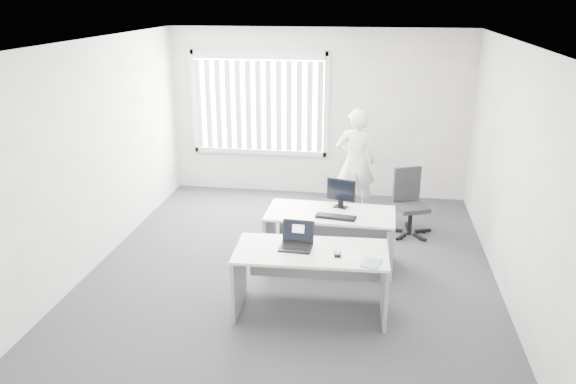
% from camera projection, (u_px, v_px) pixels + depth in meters
% --- Properties ---
extents(ground, '(6.00, 6.00, 0.00)m').
position_uv_depth(ground, '(292.00, 271.00, 7.07)').
color(ground, '#43444A').
rests_on(ground, ground).
extents(wall_back, '(5.00, 0.02, 2.80)m').
position_uv_depth(wall_back, '(318.00, 114.00, 9.39)').
color(wall_back, silver).
rests_on(wall_back, ground).
extents(wall_front, '(5.00, 0.02, 2.80)m').
position_uv_depth(wall_front, '(227.00, 290.00, 3.81)').
color(wall_front, silver).
rests_on(wall_front, ground).
extents(wall_left, '(0.02, 6.00, 2.80)m').
position_uv_depth(wall_left, '(93.00, 156.00, 6.96)').
color(wall_left, silver).
rests_on(wall_left, ground).
extents(wall_right, '(0.02, 6.00, 2.80)m').
position_uv_depth(wall_right, '(514.00, 174.00, 6.24)').
color(wall_right, silver).
rests_on(wall_right, ground).
extents(ceiling, '(5.00, 6.00, 0.02)m').
position_uv_depth(ceiling, '(292.00, 42.00, 6.13)').
color(ceiling, white).
rests_on(ceiling, wall_back).
extents(window, '(2.32, 0.06, 1.76)m').
position_uv_depth(window, '(259.00, 104.00, 9.45)').
color(window, silver).
rests_on(window, wall_back).
extents(blinds, '(2.20, 0.10, 1.50)m').
position_uv_depth(blinds, '(258.00, 106.00, 9.41)').
color(blinds, silver).
rests_on(blinds, wall_back).
extents(desk_near, '(1.65, 0.83, 0.74)m').
position_uv_depth(desk_near, '(311.00, 268.00, 6.00)').
color(desk_near, silver).
rests_on(desk_near, ground).
extents(desk_far, '(1.61, 0.78, 0.73)m').
position_uv_depth(desk_far, '(330.00, 227.00, 7.06)').
color(desk_far, silver).
rests_on(desk_far, ground).
extents(office_chair, '(0.71, 0.71, 0.96)m').
position_uv_depth(office_chair, '(409.00, 214.00, 8.09)').
color(office_chair, black).
rests_on(office_chair, ground).
extents(person, '(0.66, 0.47, 1.68)m').
position_uv_depth(person, '(356.00, 162.00, 8.65)').
color(person, white).
rests_on(person, ground).
extents(laptop, '(0.36, 0.32, 0.27)m').
position_uv_depth(laptop, '(296.00, 237.00, 5.92)').
color(laptop, black).
rests_on(laptop, desk_near).
extents(paper_sheet, '(0.33, 0.24, 0.00)m').
position_uv_depth(paper_sheet, '(343.00, 257.00, 5.78)').
color(paper_sheet, white).
rests_on(paper_sheet, desk_near).
extents(mouse, '(0.07, 0.12, 0.05)m').
position_uv_depth(mouse, '(338.00, 253.00, 5.80)').
color(mouse, silver).
rests_on(mouse, paper_sheet).
extents(booklet, '(0.23, 0.27, 0.01)m').
position_uv_depth(booklet, '(372.00, 263.00, 5.63)').
color(booklet, silver).
rests_on(booklet, desk_near).
extents(keyboard, '(0.51, 0.23, 0.02)m').
position_uv_depth(keyboard, '(336.00, 217.00, 6.82)').
color(keyboard, black).
rests_on(keyboard, desk_far).
extents(monitor, '(0.39, 0.21, 0.38)m').
position_uv_depth(monitor, '(341.00, 193.00, 7.09)').
color(monitor, black).
rests_on(monitor, desk_far).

